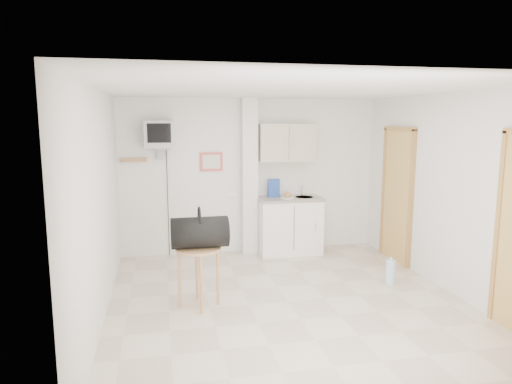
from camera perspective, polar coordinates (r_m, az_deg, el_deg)
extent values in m
plane|color=beige|center=(5.65, 3.96, -13.49)|extent=(4.50, 4.50, 0.00)
cube|color=white|center=(7.47, -0.63, 2.01)|extent=(4.20, 0.04, 2.50)
cube|color=white|center=(3.25, 15.13, -7.57)|extent=(4.20, 0.04, 2.50)
cube|color=white|center=(5.14, -19.02, -1.68)|extent=(0.04, 4.50, 2.50)
cube|color=white|center=(6.21, 23.09, -0.15)|extent=(0.04, 4.50, 2.50)
cube|color=white|center=(5.23, 4.26, 12.71)|extent=(4.20, 4.50, 0.04)
cube|color=white|center=(7.35, -0.85, 1.89)|extent=(0.25, 0.22, 2.50)
cube|color=#CE4F45|center=(7.32, -5.61, 3.79)|extent=(0.36, 0.03, 0.30)
cube|color=silver|center=(7.31, -5.60, 3.78)|extent=(0.28, 0.01, 0.22)
cube|color=#B28150|center=(7.28, -15.06, 3.89)|extent=(0.40, 0.05, 0.06)
cube|color=white|center=(7.44, -3.03, -0.36)|extent=(0.15, 0.02, 0.08)
cylinder|color=#B28150|center=(7.23, -16.27, 3.73)|extent=(0.02, 0.08, 0.02)
cylinder|color=#B28150|center=(7.22, -15.08, 3.77)|extent=(0.02, 0.08, 0.02)
cylinder|color=#B28150|center=(7.21, -13.89, 3.81)|extent=(0.02, 0.08, 0.02)
cube|color=#A97142|center=(7.28, 17.21, -0.57)|extent=(0.04, 0.75, 2.00)
cube|color=brown|center=(7.28, 17.18, -0.57)|extent=(0.06, 0.87, 2.06)
cube|color=white|center=(7.48, 4.17, -4.31)|extent=(1.00, 0.55, 0.88)
cube|color=gray|center=(7.39, 4.21, -0.84)|extent=(1.03, 0.58, 0.04)
cylinder|color=#B7B7BA|center=(7.46, 6.05, -0.80)|extent=(0.30, 0.30, 0.05)
cylinder|color=#B7B7BA|center=(7.58, 5.74, 0.15)|extent=(0.02, 0.02, 0.16)
cylinder|color=#B7B7BA|center=(7.51, 5.89, 0.65)|extent=(0.02, 0.13, 0.02)
cube|color=#C0AD99|center=(7.39, 3.82, 6.20)|extent=(0.90, 0.32, 0.60)
cube|color=#204293|center=(7.40, 2.22, 0.49)|extent=(0.19, 0.07, 0.29)
cylinder|color=white|center=(7.31, 3.97, -0.72)|extent=(0.22, 0.22, 0.01)
sphere|color=tan|center=(7.31, 3.97, -0.36)|extent=(0.11, 0.11, 0.11)
cube|color=slate|center=(7.12, -11.95, 5.35)|extent=(0.36, 0.32, 0.02)
cube|color=slate|center=(7.26, -11.93, 4.78)|extent=(0.10, 0.06, 0.20)
cube|color=#A2A2A4|center=(7.04, -12.01, 7.10)|extent=(0.44, 0.42, 0.40)
cube|color=black|center=(6.83, -12.02, 7.22)|extent=(0.34, 0.02, 0.28)
cylinder|color=black|center=(7.36, -10.96, -1.29)|extent=(0.01, 0.01, 1.73)
cylinder|color=#B28150|center=(5.33, -7.22, -7.04)|extent=(0.53, 0.53, 0.03)
cylinder|color=#B28150|center=(5.46, -4.78, -10.49)|extent=(0.04, 0.04, 0.68)
cylinder|color=#B28150|center=(5.65, -7.40, -9.88)|extent=(0.04, 0.04, 0.68)
cylinder|color=#B28150|center=(5.42, -9.53, -10.75)|extent=(0.04, 0.04, 0.68)
cylinder|color=#B28150|center=(5.23, -6.87, -11.44)|extent=(0.04, 0.04, 0.68)
cylinder|color=black|center=(5.27, -7.06, -5.04)|extent=(0.65, 0.36, 0.36)
torus|color=black|center=(5.23, -7.10, -3.24)|extent=(0.02, 0.27, 0.27)
cylinder|color=#ACDCED|center=(6.41, 16.44, -9.56)|extent=(0.12, 0.12, 0.32)
cylinder|color=#ACDCED|center=(6.35, 16.51, -8.01)|extent=(0.04, 0.04, 0.04)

